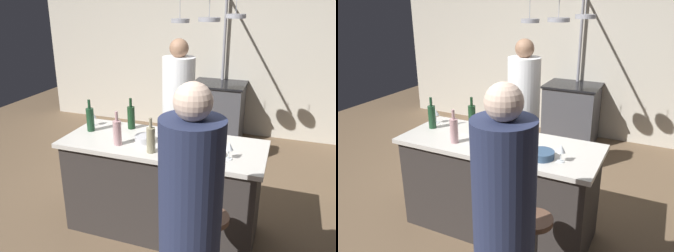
{
  "view_description": "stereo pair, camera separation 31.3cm",
  "coord_description": "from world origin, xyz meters",
  "views": [
    {
      "loc": [
        0.99,
        -2.62,
        2.09
      ],
      "look_at": [
        0.0,
        0.15,
        1.0
      ],
      "focal_mm": 36.86,
      "sensor_mm": 36.0,
      "label": 1
    },
    {
      "loc": [
        1.28,
        -2.5,
        2.09
      ],
      "look_at": [
        0.0,
        0.15,
        1.0
      ],
      "focal_mm": 36.86,
      "sensor_mm": 36.0,
      "label": 2
    }
  ],
  "objects": [
    {
      "name": "wine_bottle_red",
      "position": [
        -0.4,
        0.22,
        1.02
      ],
      "size": [
        0.07,
        0.07,
        0.3
      ],
      "color": "#143319",
      "rests_on": "kitchen_island"
    },
    {
      "name": "stove_range",
      "position": [
        0.0,
        2.45,
        0.45
      ],
      "size": [
        0.8,
        0.64,
        0.89
      ],
      "color": "#47474C",
      "rests_on": "ground_plane"
    },
    {
      "name": "wine_bottle_rose",
      "position": [
        -0.34,
        -0.18,
        1.02
      ],
      "size": [
        0.07,
        0.07,
        0.3
      ],
      "color": "#B78C8E",
      "rests_on": "kitchen_island"
    },
    {
      "name": "bar_stool_right",
      "position": [
        0.59,
        -0.62,
        0.38
      ],
      "size": [
        0.28,
        0.28,
        0.68
      ],
      "color": "#4C4C51",
      "rests_on": "ground_plane"
    },
    {
      "name": "wine_glass_near_right_guest",
      "position": [
        -0.8,
        0.17,
        1.01
      ],
      "size": [
        0.07,
        0.07,
        0.15
      ],
      "color": "silver",
      "rests_on": "kitchen_island"
    },
    {
      "name": "wine_bottle_white",
      "position": [
        -0.01,
        -0.23,
        1.01
      ],
      "size": [
        0.07,
        0.07,
        0.3
      ],
      "color": "gray",
      "rests_on": "kitchen_island"
    },
    {
      "name": "kitchen_island",
      "position": [
        0.0,
        0.0,
        0.45
      ],
      "size": [
        1.8,
        0.72,
        0.9
      ],
      "color": "#332D2B",
      "rests_on": "ground_plane"
    },
    {
      "name": "overhead_pot_rack",
      "position": [
        0.02,
        1.89,
        1.66
      ],
      "size": [
        0.87,
        1.47,
        2.17
      ],
      "color": "gray",
      "rests_on": "ground_plane"
    },
    {
      "name": "wine_bottle_green",
      "position": [
        -0.74,
        0.03,
        1.02
      ],
      "size": [
        0.07,
        0.07,
        0.31
      ],
      "color": "#193D23",
      "rests_on": "kitchen_island"
    },
    {
      "name": "wine_glass_near_left_guest",
      "position": [
        0.61,
        -0.14,
        1.01
      ],
      "size": [
        0.07,
        0.07,
        0.15
      ],
      "color": "silver",
      "rests_on": "kitchen_island"
    },
    {
      "name": "guest_right",
      "position": [
        0.55,
        -1.01,
        0.79
      ],
      "size": [
        0.36,
        0.36,
        1.71
      ],
      "color": "#262D4C",
      "rests_on": "ground_plane"
    },
    {
      "name": "chef",
      "position": [
        -0.14,
        0.9,
        0.79
      ],
      "size": [
        0.36,
        0.36,
        1.7
      ],
      "color": "white",
      "rests_on": "ground_plane"
    },
    {
      "name": "mixing_bowl_steel",
      "position": [
        -0.15,
        -0.04,
        0.93
      ],
      "size": [
        0.18,
        0.18,
        0.06
      ],
      "primitive_type": "cylinder",
      "color": "#B7B7BC",
      "rests_on": "kitchen_island"
    },
    {
      "name": "ground_plane",
      "position": [
        0.0,
        0.0,
        0.0
      ],
      "size": [
        9.0,
        9.0,
        0.0
      ],
      "primitive_type": "plane",
      "color": "brown"
    },
    {
      "name": "pepper_mill",
      "position": [
        0.19,
        -0.13,
        1.01
      ],
      "size": [
        0.05,
        0.05,
        0.21
      ],
      "primitive_type": "cylinder",
      "color": "#382319",
      "rests_on": "kitchen_island"
    },
    {
      "name": "mixing_bowl_blue",
      "position": [
        0.46,
        -0.14,
        0.93
      ],
      "size": [
        0.2,
        0.2,
        0.06
      ],
      "primitive_type": "cylinder",
      "color": "#334C6B",
      "rests_on": "kitchen_island"
    },
    {
      "name": "back_wall",
      "position": [
        0.0,
        2.85,
        1.3
      ],
      "size": [
        6.4,
        0.16,
        2.6
      ],
      "primitive_type": "cube",
      "color": "beige",
      "rests_on": "ground_plane"
    }
  ]
}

